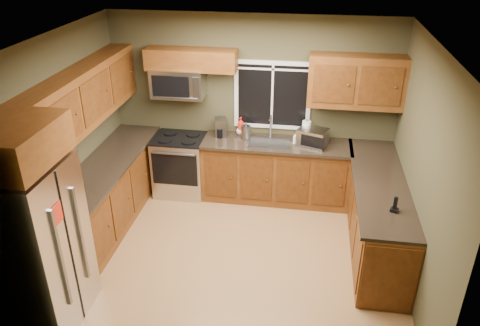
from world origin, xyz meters
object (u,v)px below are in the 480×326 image
(refrigerator, at_px, (37,247))
(toaster_oven, at_px, (313,137))
(soap_bottle_b, at_px, (297,137))
(kettle, at_px, (246,132))
(coffee_maker, at_px, (221,128))
(soap_bottle_c, at_px, (240,130))
(microwave, at_px, (178,83))
(paper_towel_roll, at_px, (306,131))
(soap_bottle_a, at_px, (241,126))
(range, at_px, (181,165))
(cordless_phone, at_px, (395,207))

(refrigerator, relative_size, toaster_oven, 3.77)
(toaster_oven, distance_m, soap_bottle_b, 0.23)
(refrigerator, height_order, kettle, refrigerator)
(coffee_maker, xyz_separation_m, soap_bottle_c, (0.28, 0.10, -0.05))
(microwave, height_order, paper_towel_roll, microwave)
(soap_bottle_a, bearing_deg, microwave, -174.02)
(coffee_maker, height_order, soap_bottle_a, same)
(coffee_maker, height_order, kettle, coffee_maker)
(refrigerator, bearing_deg, soap_bottle_a, 62.09)
(refrigerator, height_order, range, refrigerator)
(kettle, bearing_deg, soap_bottle_a, 123.08)
(coffee_maker, bearing_deg, soap_bottle_c, 19.66)
(refrigerator, xyz_separation_m, kettle, (1.69, 2.85, 0.15))
(soap_bottle_a, bearing_deg, coffee_maker, -160.88)
(microwave, bearing_deg, cordless_phone, -30.99)
(kettle, bearing_deg, range, -175.60)
(paper_towel_roll, bearing_deg, microwave, -179.10)
(range, bearing_deg, microwave, 90.02)
(coffee_maker, relative_size, kettle, 1.09)
(microwave, height_order, cordless_phone, microwave)
(range, relative_size, microwave, 1.23)
(kettle, xyz_separation_m, soap_bottle_b, (0.75, -0.05, -0.02))
(range, relative_size, kettle, 3.75)
(refrigerator, height_order, microwave, microwave)
(range, bearing_deg, coffee_maker, 12.02)
(toaster_oven, bearing_deg, soap_bottle_c, 167.93)
(soap_bottle_b, xyz_separation_m, cordless_phone, (1.16, -1.64, -0.04))
(toaster_oven, distance_m, cordless_phone, 1.86)
(toaster_oven, relative_size, coffee_maker, 1.75)
(refrigerator, bearing_deg, microwave, 76.66)
(coffee_maker, bearing_deg, refrigerator, -114.13)
(kettle, distance_m, paper_towel_roll, 0.88)
(toaster_oven, relative_size, cordless_phone, 2.65)
(toaster_oven, xyz_separation_m, coffee_maker, (-1.36, 0.13, 0.00))
(toaster_oven, height_order, kettle, same)
(microwave, distance_m, soap_bottle_a, 1.12)
(paper_towel_roll, relative_size, soap_bottle_a, 1.21)
(refrigerator, distance_m, kettle, 3.31)
(soap_bottle_c, distance_m, cordless_phone, 2.72)
(toaster_oven, xyz_separation_m, soap_bottle_a, (-1.07, 0.23, 0.01))
(refrigerator, xyz_separation_m, soap_bottle_c, (1.58, 3.00, 0.12))
(cordless_phone, bearing_deg, kettle, 138.49)
(toaster_oven, xyz_separation_m, soap_bottle_b, (-0.22, 0.03, -0.03))
(paper_towel_roll, bearing_deg, soap_bottle_c, 176.22)
(range, distance_m, toaster_oven, 2.06)
(refrigerator, xyz_separation_m, soap_bottle_b, (2.44, 2.80, 0.13))
(kettle, distance_m, cordless_phone, 2.54)
(coffee_maker, xyz_separation_m, kettle, (0.39, -0.05, -0.01))
(soap_bottle_a, relative_size, cordless_phone, 1.52)
(toaster_oven, xyz_separation_m, kettle, (-0.97, 0.08, -0.01))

